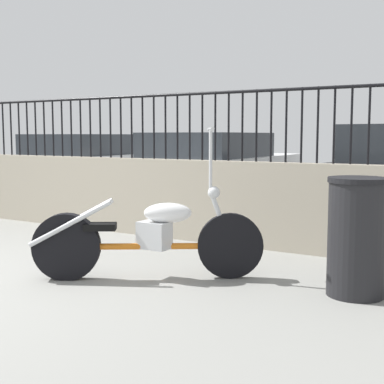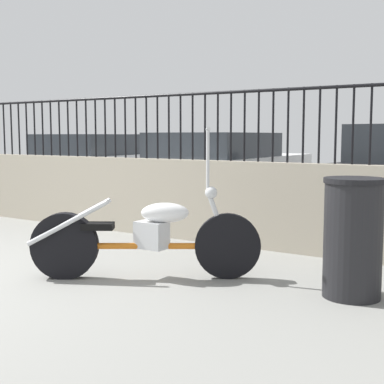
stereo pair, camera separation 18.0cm
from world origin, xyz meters
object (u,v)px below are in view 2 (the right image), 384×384
(trash_bin, at_px, (353,238))
(car_white, at_px, (219,170))
(motorcycle_orange, at_px, (136,237))
(car_silver, at_px, (97,164))

(trash_bin, height_order, car_white, car_white)
(motorcycle_orange, bearing_deg, car_silver, 103.11)
(car_white, bearing_deg, trash_bin, -139.43)
(trash_bin, relative_size, car_silver, 0.22)
(trash_bin, xyz_separation_m, car_silver, (-6.71, 4.27, 0.19))
(trash_bin, distance_m, car_silver, 7.95)
(car_silver, xyz_separation_m, car_white, (3.32, -0.52, 0.01))
(trash_bin, bearing_deg, car_white, 132.06)
(car_silver, height_order, car_white, car_white)
(car_silver, bearing_deg, motorcycle_orange, -138.15)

